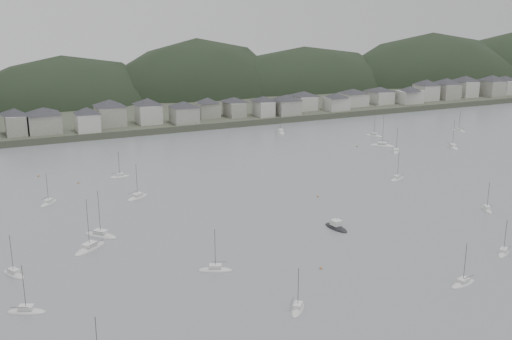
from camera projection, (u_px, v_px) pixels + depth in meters
name	position (u px, v px, depth m)	size (l,w,h in m)	color
ground	(403.00, 280.00, 129.91)	(900.00, 900.00, 0.00)	slate
far_shore_land	(112.00, 95.00, 387.50)	(900.00, 250.00, 3.00)	#383D2D
forested_ridge	(130.00, 121.00, 370.45)	(851.55, 103.94, 102.57)	black
waterfront_town	(256.00, 104.00, 308.57)	(451.48, 28.46, 12.92)	gray
moored_fleet	(280.00, 203.00, 180.08)	(232.51, 166.20, 14.05)	beige
motor_launch_far	(336.00, 227.00, 159.76)	(4.07, 8.73, 4.00)	black
mooring_buoys	(279.00, 200.00, 182.56)	(174.23, 119.99, 0.70)	#B2743B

